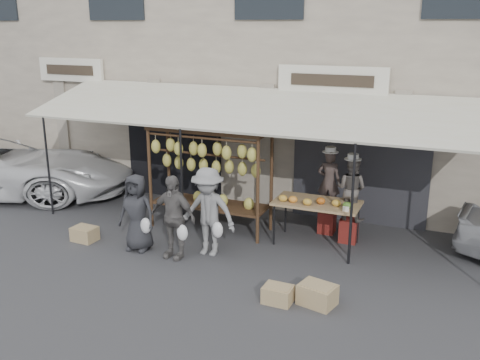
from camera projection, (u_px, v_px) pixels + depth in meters
The scene contains 15 objects.
ground_plane at pixel (201, 265), 9.91m from camera, with size 90.00×90.00×0.00m, color #2D2D30.
shophouse at pixel (306, 49), 14.64m from camera, with size 24.00×6.15×7.30m.
awning at pixel (248, 110), 11.20m from camera, with size 10.00×2.35×2.92m.
banana_rack at pixel (209, 159), 11.27m from camera, with size 2.60×0.90×2.24m.
produce_table at pixel (316, 204), 10.62m from camera, with size 1.70×0.90×1.04m.
vendor_left at pixel (329, 182), 11.18m from camera, with size 0.49×0.32×1.33m, color #453935.
vendor_right at pixel (351, 189), 10.70m from camera, with size 0.63×0.49×1.29m, color #5C5550.
customer_left at pixel (137, 213), 10.42m from camera, with size 0.75×0.49×1.54m, color #27282C.
customer_mid at pixel (173, 217), 10.07m from camera, with size 0.96×0.40×1.63m, color #5D5957.
customer_right at pixel (208, 212), 10.18m from camera, with size 1.12×0.64×1.73m, color gray.
stool_left at pixel (327, 222), 11.43m from camera, with size 0.34×0.34×0.47m, color maroon.
stool_right at pixel (349, 230), 10.95m from camera, with size 0.35×0.35×0.49m, color maroon.
crate_near_a at pixel (278, 294), 8.57m from camera, with size 0.46×0.35×0.28m, color tan.
crate_near_b at pixel (317, 295), 8.50m from camera, with size 0.56×0.42×0.33m, color tan.
crate_far at pixel (85, 234), 11.02m from camera, with size 0.49×0.37×0.29m, color tan.
Camera 1 is at (4.20, -8.08, 4.31)m, focal length 40.00 mm.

